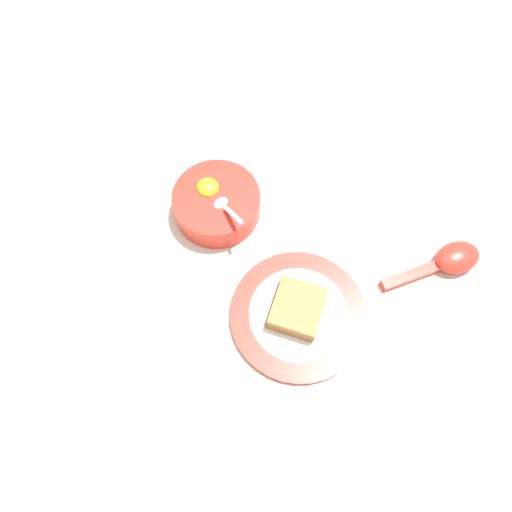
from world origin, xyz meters
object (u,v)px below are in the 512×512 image
object	(u,v)px
toast_plate	(298,315)
soup_spoon	(450,260)
egg_bowl	(217,203)
toast_sandwich	(297,308)

from	to	relation	value
toast_plate	soup_spoon	world-z (taller)	soup_spoon
soup_spoon	egg_bowl	bearing A→B (deg)	-56.02
toast_sandwich	toast_plate	bearing A→B (deg)	89.50
egg_bowl	soup_spoon	distance (m)	0.40
soup_spoon	toast_sandwich	bearing A→B (deg)	-22.33
toast_plate	soup_spoon	bearing A→B (deg)	158.65
egg_bowl	toast_plate	xyz separation A→B (m)	(0.03, 0.23, -0.02)
toast_sandwich	soup_spoon	bearing A→B (deg)	157.67
egg_bowl	toast_sandwich	bearing A→B (deg)	83.57
egg_bowl	toast_plate	bearing A→B (deg)	83.70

